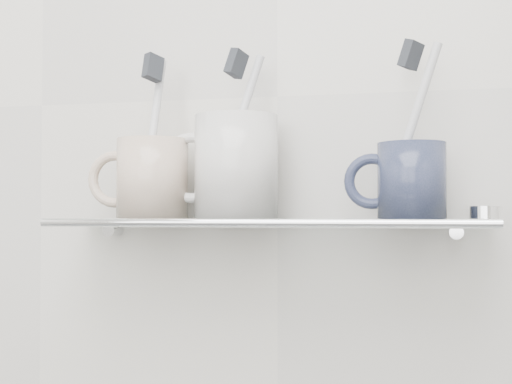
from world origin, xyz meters
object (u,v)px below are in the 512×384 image
(mug_center, at_px, (236,167))
(mug_right, at_px, (412,181))
(mug_left, at_px, (153,179))
(shelf_glass, at_px, (267,222))

(mug_center, relative_size, mug_right, 1.43)
(mug_left, xyz_separation_m, mug_right, (0.30, 0.00, -0.01))
(shelf_glass, bearing_deg, mug_center, 172.34)
(mug_left, height_order, mug_center, mug_center)
(mug_center, bearing_deg, mug_right, -16.11)
(shelf_glass, height_order, mug_left, mug_left)
(mug_right, bearing_deg, shelf_glass, -172.43)
(mug_center, height_order, mug_right, mug_center)
(shelf_glass, xyz_separation_m, mug_left, (-0.14, 0.00, 0.05))
(mug_left, relative_size, mug_right, 1.13)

